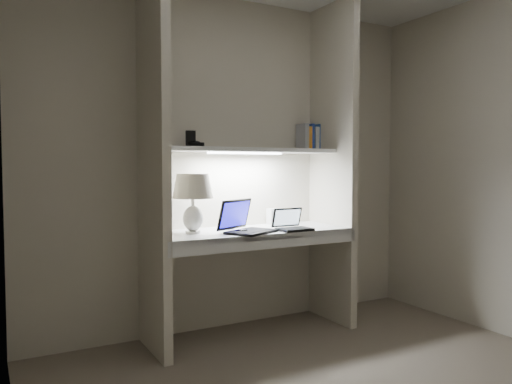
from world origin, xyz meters
TOP-DOWN VIEW (x-y plane):
  - back_wall at (0.00, 1.50)m, footprint 3.20×0.01m
  - alcove_panel_left at (-0.73, 1.23)m, footprint 0.06×0.55m
  - alcove_panel_right at (0.73, 1.23)m, footprint 0.06×0.55m
  - desk at (0.00, 1.23)m, footprint 1.40×0.55m
  - desk_apron at (0.00, 0.96)m, footprint 1.46×0.03m
  - shelf at (0.00, 1.32)m, footprint 1.40×0.36m
  - strip_light at (0.00, 1.32)m, footprint 0.60×0.04m
  - table_lamp at (-0.45, 1.24)m, footprint 0.28×0.28m
  - laptop_main at (-0.11, 1.11)m, footprint 0.44×0.42m
  - laptop_netbook at (0.24, 1.07)m, footprint 0.24×0.21m
  - speaker at (0.31, 1.45)m, footprint 0.10×0.07m
  - mouse at (-0.16, 1.07)m, footprint 0.11×0.08m
  - cable_coil at (-0.14, 1.35)m, footprint 0.11×0.11m
  - sticky_note at (-0.64, 1.25)m, footprint 0.07×0.07m
  - book_row at (0.65, 1.42)m, footprint 0.20×0.14m
  - shelf_box at (-0.43, 1.34)m, footprint 0.08×0.06m
  - shelf_gadget at (-0.40, 1.32)m, footprint 0.11×0.08m

SIDE VIEW (x-z plane):
  - desk_apron at x=0.00m, z-range 0.67..0.77m
  - desk at x=0.00m, z-range 0.73..0.77m
  - sticky_note at x=-0.64m, z-range 0.77..0.77m
  - cable_coil at x=-0.14m, z-range 0.77..0.78m
  - mouse at x=-0.16m, z-range 0.77..0.80m
  - laptop_netbook at x=0.24m, z-range 0.73..0.89m
  - laptop_main at x=-0.11m, z-range 0.71..0.94m
  - speaker at x=0.31m, z-range 0.77..0.89m
  - table_lamp at x=-0.45m, z-range 0.84..1.25m
  - back_wall at x=0.00m, z-range 0.00..2.50m
  - alcove_panel_left at x=-0.73m, z-range 0.00..2.50m
  - alcove_panel_right at x=0.73m, z-range 0.00..2.50m
  - strip_light at x=0.00m, z-range 1.32..1.34m
  - shelf at x=0.00m, z-range 1.34..1.36m
  - shelf_gadget at x=-0.40m, z-range 1.37..1.41m
  - shelf_box at x=-0.43m, z-range 1.36..1.48m
  - book_row at x=0.65m, z-range 1.36..1.57m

